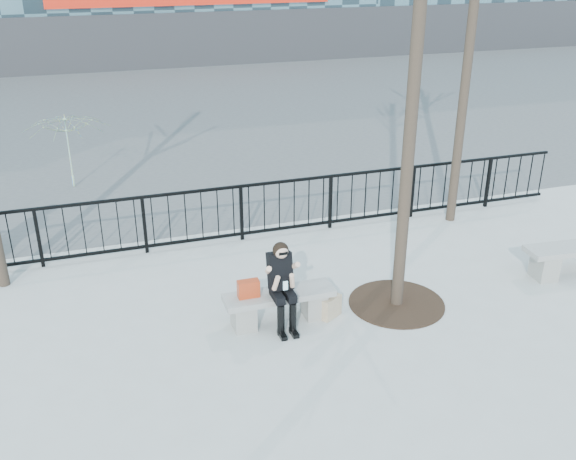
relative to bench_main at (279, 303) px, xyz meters
name	(u,v)px	position (x,y,z in m)	size (l,w,h in m)	color
ground	(279,321)	(0.00, 0.00, -0.30)	(120.00, 120.00, 0.00)	#9F9F9A
street_surface	(152,104)	(0.00, 15.00, -0.30)	(60.00, 23.00, 0.01)	#474747
railing	(231,214)	(0.00, 3.00, 0.25)	(14.00, 0.06, 1.10)	black
tree_grate	(396,303)	(1.90, -0.10, -0.29)	(1.50, 1.50, 0.02)	black
bench_main	(279,303)	(0.00, 0.00, 0.00)	(1.65, 0.46, 0.49)	slate
bench_second	(574,256)	(5.23, -0.10, 0.02)	(1.75, 0.49, 0.52)	slate
seated_woman	(282,287)	(0.00, -0.16, 0.37)	(0.50, 0.64, 1.34)	black
handbag	(248,289)	(-0.46, 0.02, 0.32)	(0.31, 0.15, 0.26)	#B23415
shopping_bag	(331,307)	(0.78, -0.14, -0.13)	(0.35, 0.13, 0.34)	beige
vendor_umbrella	(70,152)	(-2.77, 7.01, 0.56)	(1.87, 1.91, 1.71)	#F8F537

